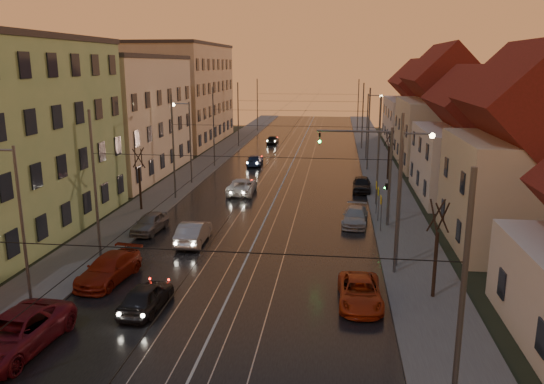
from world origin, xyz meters
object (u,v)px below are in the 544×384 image
at_px(driving_car_2, 242,186).
at_px(parked_left_2, 109,269).
at_px(driving_car_1, 194,232).
at_px(parked_left_3, 150,223).
at_px(street_lamp_1, 406,186).
at_px(street_lamp_2, 187,134).
at_px(driving_car_4, 273,140).
at_px(parked_right_2, 362,184).
at_px(traffic_light_mast, 376,164).
at_px(parked_right_1, 355,216).
at_px(driving_car_3, 255,160).
at_px(street_lamp_0, 15,214).
at_px(parked_right_0, 360,292).
at_px(street_lamp_3, 370,120).
at_px(driving_car_0, 146,297).
at_px(parked_left_1, 14,334).

relative_size(driving_car_2, parked_left_2, 1.04).
relative_size(driving_car_1, parked_left_3, 1.14).
height_order(street_lamp_1, street_lamp_2, same).
bearing_deg(driving_car_4, parked_right_2, 112.83).
relative_size(traffic_light_mast, parked_right_2, 1.77).
xyz_separation_m(street_lamp_2, parked_right_1, (15.81, -11.67, -4.26)).
bearing_deg(driving_car_3, driving_car_4, -93.28).
relative_size(driving_car_4, parked_right_2, 0.92).
bearing_deg(street_lamp_1, street_lamp_0, -156.28).
bearing_deg(parked_left_3, driving_car_1, -22.91).
bearing_deg(parked_right_2, parked_right_0, -90.31).
xyz_separation_m(parked_left_3, parked_right_1, (14.31, 3.51, -0.04)).
bearing_deg(driving_car_3, street_lamp_1, 110.21).
bearing_deg(driving_car_2, street_lamp_0, 74.90).
xyz_separation_m(street_lamp_1, street_lamp_3, (0.00, 36.00, 0.00)).
height_order(driving_car_0, parked_left_1, parked_left_1).
bearing_deg(parked_right_1, driving_car_1, -147.34).
relative_size(driving_car_1, parked_left_1, 0.80).
bearing_deg(driving_car_3, parked_left_1, 81.88).
bearing_deg(driving_car_0, parked_right_2, -109.59).
bearing_deg(parked_right_1, street_lamp_0, -128.61).
xyz_separation_m(traffic_light_mast, parked_right_1, (-1.29, 0.33, -3.97)).
bearing_deg(traffic_light_mast, driving_car_2, 142.14).
xyz_separation_m(street_lamp_3, parked_right_0, (-2.56, -41.02, -4.26)).
bearing_deg(parked_right_0, street_lamp_3, 85.20).
height_order(parked_left_2, parked_right_1, parked_left_2).
relative_size(street_lamp_2, parked_right_1, 1.86).
height_order(driving_car_3, parked_left_3, parked_left_3).
bearing_deg(parked_left_2, street_lamp_0, -111.21).
bearing_deg(driving_car_4, street_lamp_0, 85.47).
relative_size(street_lamp_0, parked_left_3, 2.04).
xyz_separation_m(street_lamp_0, parked_right_2, (16.70, 26.84, -4.19)).
distance_m(driving_car_4, parked_left_1, 58.86).
bearing_deg(driving_car_3, parked_right_2, 132.20).
xyz_separation_m(street_lamp_2, parked_left_2, (2.28, -23.79, -4.19)).
bearing_deg(parked_right_0, parked_right_1, 88.08).
distance_m(street_lamp_0, driving_car_0, 7.01).
bearing_deg(driving_car_1, driving_car_2, -94.37).
distance_m(driving_car_3, driving_car_4, 17.21).
height_order(street_lamp_2, driving_car_4, street_lamp_2).
bearing_deg(driving_car_3, driving_car_0, 87.45).
bearing_deg(driving_car_2, street_lamp_3, -124.23).
height_order(street_lamp_2, parked_right_2, street_lamp_2).
relative_size(parked_left_2, parked_right_1, 1.12).
relative_size(traffic_light_mast, driving_car_0, 1.82).
distance_m(driving_car_2, parked_right_2, 11.02).
relative_size(street_lamp_0, driving_car_0, 2.02).
height_order(driving_car_0, driving_car_4, driving_car_0).
height_order(driving_car_0, parked_left_2, parked_left_2).
height_order(street_lamp_2, parked_left_3, street_lamp_2).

